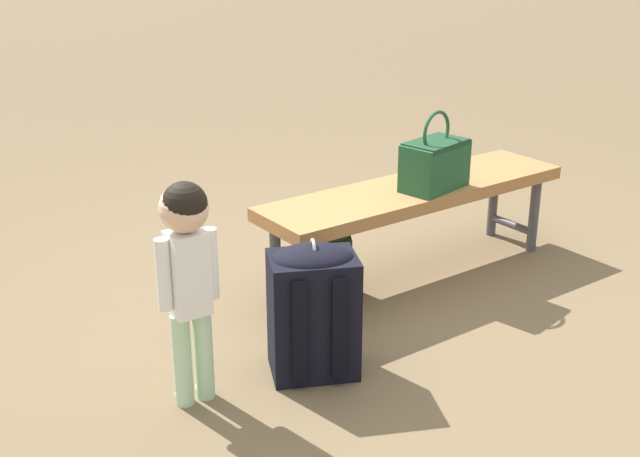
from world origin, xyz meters
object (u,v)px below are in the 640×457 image
object	(u,v)px
park_bench	(415,197)
backpack_small	(333,261)
handbag	(435,162)
child_standing	(187,260)
backpack_large	(313,307)

from	to	relation	value
park_bench	backpack_small	bearing A→B (deg)	-9.96
park_bench	handbag	xyz separation A→B (m)	(-0.03, 0.08, 0.18)
child_standing	backpack_small	bearing A→B (deg)	-163.40
park_bench	child_standing	xyz separation A→B (m)	(1.42, 0.20, 0.16)
handbag	backpack_large	xyz separation A→B (m)	(0.99, 0.26, -0.30)
backpack_large	handbag	bearing A→B (deg)	-165.43
park_bench	backpack_small	distance (m)	0.51
child_standing	backpack_small	size ratio (longest dim) A/B	2.33
park_bench	child_standing	world-z (taller)	child_standing
park_bench	child_standing	size ratio (longest dim) A/B	1.97
handbag	child_standing	size ratio (longest dim) A/B	0.44
child_standing	backpack_small	distance (m)	1.07
park_bench	handbag	size ratio (longest dim) A/B	4.45
backpack_small	backpack_large	bearing A→B (deg)	39.76
child_standing	backpack_large	size ratio (longest dim) A/B	1.52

